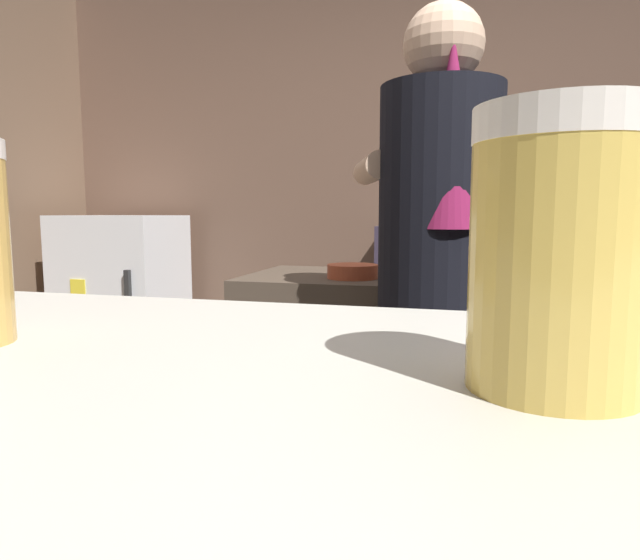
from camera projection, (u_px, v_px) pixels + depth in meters
The scene contains 10 objects.
wall_back at pixel (451, 181), 3.35m from camera, with size 5.20×0.10×2.70m, color brown.
prep_counter at pixel (531, 408), 1.99m from camera, with size 2.10×0.60×0.92m, color #4D4033.
back_shelf at pixel (449, 321), 3.17m from camera, with size 0.82×0.36×1.08m, color #393043.
mini_fridge at pixel (123, 306), 3.53m from camera, with size 0.69×0.58×1.14m.
bartender at pixel (438, 269), 1.57m from camera, with size 0.50×0.55×1.72m.
mixing_bowl at pixel (353, 271), 1.99m from camera, with size 0.18×0.18×0.05m, color #C25333.
chefs_knife at pixel (527, 281), 1.90m from camera, with size 0.24×0.03×0.01m, color silver.
pint_glass_near at pixel (558, 252), 0.27m from camera, with size 0.08×0.08×0.14m.
bottle_hot_sauce at pixel (436, 213), 3.07m from camera, with size 0.07×0.07×0.19m.
bottle_olive_oil at pixel (515, 208), 3.05m from camera, with size 0.06×0.06×0.26m.
Camera 1 is at (0.12, -1.29, 1.16)m, focal length 31.11 mm.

